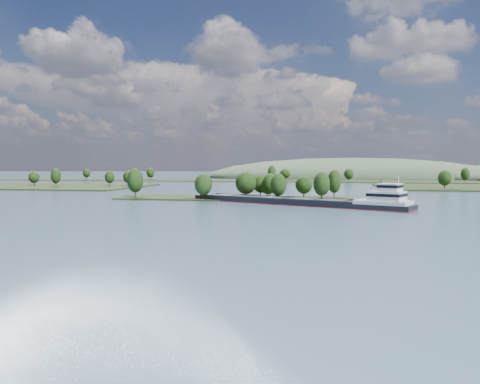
# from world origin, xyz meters

# --- Properties ---
(ground) EXTENTS (1800.00, 1800.00, 0.00)m
(ground) POSITION_xyz_m (0.00, 120.00, 0.00)
(ground) COLOR #3E576B
(ground) RESTS_ON ground
(tree_island) EXTENTS (100.00, 31.83, 13.62)m
(tree_island) POSITION_xyz_m (5.29, 178.59, 3.78)
(tree_island) COLOR black
(tree_island) RESTS_ON ground
(back_shoreline) EXTENTS (900.00, 60.00, 15.31)m
(back_shoreline) POSITION_xyz_m (9.76, 399.80, 0.69)
(back_shoreline) COLOR black
(back_shoreline) RESTS_ON ground
(hill_west) EXTENTS (320.00, 160.00, 44.00)m
(hill_west) POSITION_xyz_m (60.00, 500.00, 0.00)
(hill_west) COLOR #374932
(hill_west) RESTS_ON ground
(cargo_barge) EXTENTS (84.37, 46.41, 11.92)m
(cargo_barge) POSITION_xyz_m (32.63, 154.51, 1.50)
(cargo_barge) COLOR black
(cargo_barge) RESTS_ON ground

